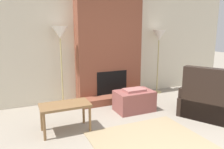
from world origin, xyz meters
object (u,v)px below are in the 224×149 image
object	(u,v)px
side_table	(65,108)
floor_lamp_right	(159,38)
armchair	(207,102)
ottoman	(134,101)
floor_lamp_left	(60,37)

from	to	relation	value
side_table	floor_lamp_right	xyz separation A→B (m)	(2.79, 1.30, 1.05)
armchair	side_table	xyz separation A→B (m)	(-2.71, 0.49, 0.13)
ottoman	side_table	size ratio (longest dim) A/B	0.97
side_table	floor_lamp_left	xyz separation A→B (m)	(0.22, 1.30, 1.13)
armchair	ottoman	bearing A→B (deg)	25.13
floor_lamp_left	armchair	bearing A→B (deg)	-35.82
ottoman	side_table	xyz separation A→B (m)	(-1.54, -0.36, 0.20)
floor_lamp_right	floor_lamp_left	bearing A→B (deg)	180.00
ottoman	floor_lamp_left	distance (m)	2.09
side_table	floor_lamp_right	bearing A→B (deg)	25.00
floor_lamp_left	floor_lamp_right	bearing A→B (deg)	-0.00
armchair	floor_lamp_left	xyz separation A→B (m)	(-2.49, 1.80, 1.26)
ottoman	armchair	world-z (taller)	armchair
ottoman	side_table	world-z (taller)	side_table
side_table	ottoman	bearing A→B (deg)	13.06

